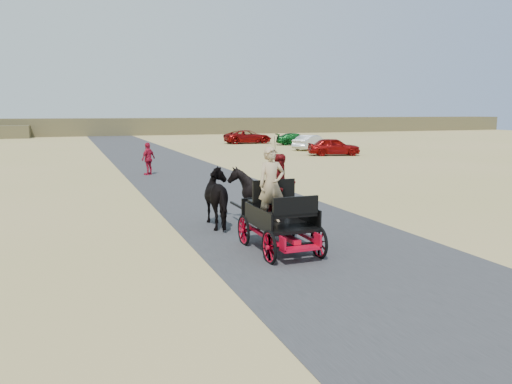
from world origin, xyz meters
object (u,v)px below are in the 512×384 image
object	(u,v)px
car_a	(334,147)
car_b	(311,142)
carriage	(280,236)
horse_left	(221,198)
car_d	(248,137)
horse_right	(256,196)
pedestrian	(148,159)
car_c	(296,139)

from	to	relation	value
car_a	car_b	world-z (taller)	car_a
carriage	car_b	world-z (taller)	car_b
horse_left	car_b	distance (m)	30.25
horse_left	car_d	size ratio (longest dim) A/B	0.40
horse_left	horse_right	bearing A→B (deg)	-180.00
car_b	car_d	distance (m)	10.72
car_a	horse_right	bearing A→B (deg)	160.72
horse_right	pedestrian	xyz separation A→B (m)	(-1.20, 12.95, 0.01)
horse_left	car_d	world-z (taller)	horse_left
car_b	car_d	bearing A→B (deg)	-17.36
horse_right	car_b	size ratio (longest dim) A/B	0.43
car_b	car_c	size ratio (longest dim) A/B	0.98
horse_right	car_a	size ratio (longest dim) A/B	0.43
horse_left	car_d	bearing A→B (deg)	-111.11
horse_left	car_a	bearing A→B (deg)	-127.11
horse_left	pedestrian	xyz separation A→B (m)	(-0.10, 12.95, 0.02)
carriage	horse_right	xyz separation A→B (m)	(0.55, 3.00, 0.49)
carriage	horse_left	xyz separation A→B (m)	(-0.55, 3.00, 0.49)
horse_right	car_d	xyz separation A→B (m)	(12.85, 36.13, -0.15)
carriage	horse_left	size ratio (longest dim) A/B	1.20
horse_left	car_c	size ratio (longest dim) A/B	0.49
car_a	car_d	size ratio (longest dim) A/B	0.79
car_c	pedestrian	bearing A→B (deg)	152.03
horse_left	carriage	bearing A→B (deg)	100.39
horse_left	car_a	xyz separation A→B (m)	(15.14, 20.02, -0.17)
horse_left	car_c	xyz separation A→B (m)	(17.67, 32.09, -0.25)
carriage	car_c	distance (m)	39.05
carriage	horse_right	world-z (taller)	horse_right
carriage	pedestrian	bearing A→B (deg)	92.33
horse_right	car_b	distance (m)	29.68
carriage	car_c	world-z (taller)	car_c
car_d	carriage	bearing A→B (deg)	161.44
pedestrian	car_b	bearing A→B (deg)	174.44
horse_left	car_c	distance (m)	36.64
horse_right	car_c	size ratio (longest dim) A/B	0.42
horse_left	car_a	distance (m)	25.10
car_c	car_d	world-z (taller)	car_d
horse_left	car_a	world-z (taller)	horse_left
car_d	car_a	bearing A→B (deg)	-175.43
horse_left	pedestrian	bearing A→B (deg)	-89.56
car_a	carriage	bearing A→B (deg)	163.39
carriage	car_c	bearing A→B (deg)	63.99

